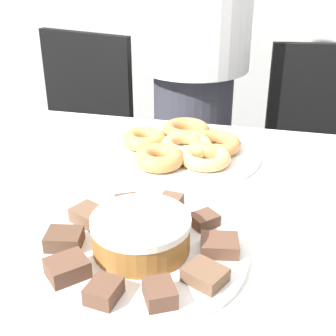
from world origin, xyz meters
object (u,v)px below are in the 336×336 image
object	(u,v)px
person_standing	(194,56)
plate_donuts	(186,153)
office_chair_right	(323,188)
frosted_cake	(141,233)
plate_cake	(142,251)
office_chair_left	(70,161)

from	to	relation	value
person_standing	plate_donuts	distance (m)	0.61
person_standing	office_chair_right	distance (m)	0.64
person_standing	plate_donuts	xyz separation A→B (m)	(0.09, -0.60, -0.09)
plate_donuts	frosted_cake	size ratio (longest dim) A/B	2.17
office_chair_right	plate_donuts	xyz separation A→B (m)	(-0.38, -0.54, 0.33)
person_standing	office_chair_right	bearing A→B (deg)	-6.88
plate_cake	plate_donuts	bearing A→B (deg)	90.72
plate_cake	frosted_cake	size ratio (longest dim) A/B	2.17
office_chair_right	plate_donuts	bearing A→B (deg)	-133.78
plate_cake	plate_donuts	size ratio (longest dim) A/B	1.00
office_chair_left	frosted_cake	xyz separation A→B (m)	(0.57, -0.93, 0.37)
office_chair_left	plate_cake	bearing A→B (deg)	-45.02
person_standing	plate_cake	world-z (taller)	person_standing
office_chair_right	plate_cake	distance (m)	1.05
plate_cake	office_chair_right	bearing A→B (deg)	67.91
office_chair_left	plate_cake	xyz separation A→B (m)	(0.57, -0.93, 0.33)
person_standing	plate_donuts	world-z (taller)	person_standing
office_chair_left	frosted_cake	distance (m)	1.15
frosted_cake	plate_donuts	bearing A→B (deg)	90.72
office_chair_right	plate_donuts	distance (m)	0.74
frosted_cake	office_chair_left	bearing A→B (deg)	121.63
office_chair_right	person_standing	bearing A→B (deg)	164.49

